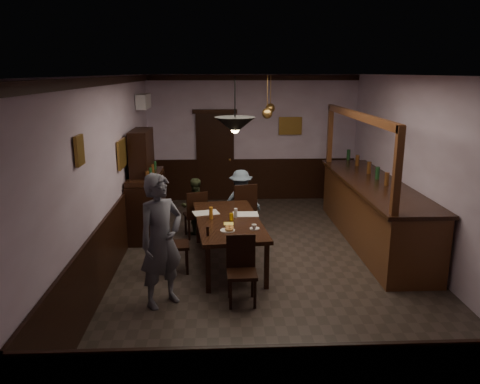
{
  "coord_description": "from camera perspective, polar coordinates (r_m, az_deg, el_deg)",
  "views": [
    {
      "loc": [
        -0.81,
        -7.16,
        3.05
      ],
      "look_at": [
        -0.47,
        0.22,
        1.15
      ],
      "focal_mm": 35.0,
      "sensor_mm": 36.0,
      "label": 1
    }
  ],
  "objects": [
    {
      "name": "pastry_ring_b",
      "position": [
        7.06,
        -1.29,
        -4.29
      ],
      "size": [
        0.13,
        0.13,
        0.04
      ],
      "primitive_type": "torus",
      "color": "#C68C47",
      "rests_on": "pastry_plate"
    },
    {
      "name": "picture_left_small",
      "position": [
        5.87,
        -19.0,
        4.82
      ],
      "size": [
        0.04,
        0.28,
        0.36
      ],
      "color": "olive",
      "rests_on": "ground"
    },
    {
      "name": "pastry_plate",
      "position": [
        7.0,
        -1.53,
        -4.69
      ],
      "size": [
        0.22,
        0.22,
        0.01
      ],
      "primitive_type": "cylinder",
      "color": "white",
      "rests_on": "dining_table"
    },
    {
      "name": "door_back",
      "position": [
        11.29,
        -3.04,
        4.21
      ],
      "size": [
        0.9,
        0.06,
        2.1
      ],
      "primitive_type": "cube",
      "color": "black",
      "rests_on": "ground"
    },
    {
      "name": "chair_far_left",
      "position": [
        8.79,
        -5.36,
        -2.5
      ],
      "size": [
        0.49,
        0.49,
        0.91
      ],
      "rotation": [
        0.0,
        0.0,
        3.41
      ],
      "color": "black",
      "rests_on": "ground"
    },
    {
      "name": "beer_glass",
      "position": [
        7.53,
        -3.56,
        -2.58
      ],
      "size": [
        0.06,
        0.06,
        0.2
      ],
      "primitive_type": "cylinder",
      "color": "#BF721E",
      "rests_on": "dining_table"
    },
    {
      "name": "chair_far_right",
      "position": [
        8.85,
        0.46,
        -1.88
      ],
      "size": [
        0.54,
        0.54,
        1.03
      ],
      "rotation": [
        0.0,
        0.0,
        3.39
      ],
      "color": "black",
      "rests_on": "ground"
    },
    {
      "name": "pendant_brass_far",
      "position": [
        10.17,
        3.72,
        10.16
      ],
      "size": [
        0.2,
        0.2,
        0.81
      ],
      "color": "#BF8C3F",
      "rests_on": "ground"
    },
    {
      "name": "ac_unit",
      "position": [
        10.2,
        -11.67,
        10.77
      ],
      "size": [
        0.2,
        0.85,
        0.3
      ],
      "color": "white",
      "rests_on": "ground"
    },
    {
      "name": "coffee_cup",
      "position": [
        7.03,
        1.73,
        -4.26
      ],
      "size": [
        0.09,
        0.09,
        0.07
      ],
      "primitive_type": "imported",
      "rotation": [
        0.0,
        0.0,
        0.11
      ],
      "color": "white",
      "rests_on": "saucer"
    },
    {
      "name": "person_seated_right",
      "position": [
        9.11,
        0.1,
        -1.08
      ],
      "size": [
        0.85,
        0.56,
        1.23
      ],
      "primitive_type": "imported",
      "rotation": [
        0.0,
        0.0,
        3.28
      ],
      "color": "slate",
      "rests_on": "ground"
    },
    {
      "name": "pendant_brass_mid",
      "position": [
        8.86,
        3.33,
        9.54
      ],
      "size": [
        0.2,
        0.2,
        0.81
      ],
      "color": "#BF8C3F",
      "rests_on": "ground"
    },
    {
      "name": "person_standing",
      "position": [
        6.25,
        -9.59,
        -5.89
      ],
      "size": [
        0.78,
        0.76,
        1.8
      ],
      "primitive_type": "imported",
      "rotation": [
        0.0,
        0.0,
        0.72
      ],
      "color": "#575864",
      "rests_on": "ground"
    },
    {
      "name": "pastry_ring_a",
      "position": [
        6.96,
        -1.31,
        -4.57
      ],
      "size": [
        0.13,
        0.13,
        0.04
      ],
      "primitive_type": "torus",
      "color": "#C68C47",
      "rests_on": "pastry_plate"
    },
    {
      "name": "person_seated_left",
      "position": [
        9.03,
        -5.55,
        -1.71
      ],
      "size": [
        0.64,
        0.57,
        1.1
      ],
      "primitive_type": "imported",
      "rotation": [
        0.0,
        0.0,
        3.49
      ],
      "color": "#3A4328",
      "rests_on": "ground"
    },
    {
      "name": "pepper_mill",
      "position": [
        6.79,
        -3.94,
        -4.78
      ],
      "size": [
        0.04,
        0.04,
        0.14
      ],
      "primitive_type": "cylinder",
      "color": "black",
      "rests_on": "dining_table"
    },
    {
      "name": "dining_table",
      "position": [
        7.56,
        -1.45,
        -3.81
      ],
      "size": [
        1.23,
        2.3,
        0.75
      ],
      "rotation": [
        0.0,
        0.0,
        0.11
      ],
      "color": "black",
      "rests_on": "ground"
    },
    {
      "name": "newspaper_right",
      "position": [
        7.78,
        0.68,
        -2.73
      ],
      "size": [
        0.42,
        0.3,
        0.01
      ],
      "primitive_type": "cube",
      "rotation": [
        0.0,
        0.0,
        0.0
      ],
      "color": "silver",
      "rests_on": "dining_table"
    },
    {
      "name": "water_glass",
      "position": [
        7.61,
        -0.53,
        -2.57
      ],
      "size": [
        0.06,
        0.06,
        0.15
      ],
      "primitive_type": "cylinder",
      "color": "silver",
      "rests_on": "dining_table"
    },
    {
      "name": "sideboard",
      "position": [
        9.08,
        -11.41,
        -0.16
      ],
      "size": [
        0.54,
        1.52,
        2.01
      ],
      "color": "black",
      "rests_on": "ground"
    },
    {
      "name": "soda_can",
      "position": [
        7.46,
        -1.05,
        -3.05
      ],
      "size": [
        0.07,
        0.07,
        0.12
      ],
      "primitive_type": "cylinder",
      "color": "yellow",
      "rests_on": "dining_table"
    },
    {
      "name": "picture_left_large",
      "position": [
        8.24,
        -14.18,
        4.56
      ],
      "size": [
        0.04,
        0.62,
        0.48
      ],
      "color": "olive",
      "rests_on": "ground"
    },
    {
      "name": "napkin",
      "position": [
        7.32,
        -1.4,
        -3.88
      ],
      "size": [
        0.17,
        0.17,
        0.0
      ],
      "primitive_type": "cube",
      "rotation": [
        0.0,
        0.0,
        0.11
      ],
      "color": "#EDD857",
      "rests_on": "dining_table"
    },
    {
      "name": "chair_side",
      "position": [
        7.37,
        -8.43,
        -5.91
      ],
      "size": [
        0.44,
        0.44,
        0.93
      ],
      "rotation": [
        0.0,
        0.0,
        1.68
      ],
      "color": "black",
      "rests_on": "ground"
    },
    {
      "name": "bar_counter",
      "position": [
        8.9,
        15.86,
        -2.11
      ],
      "size": [
        0.98,
        4.23,
        2.37
      ],
      "color": "#552B16",
      "rests_on": "ground"
    },
    {
      "name": "saucer",
      "position": [
        7.09,
        1.79,
        -4.46
      ],
      "size": [
        0.15,
        0.15,
        0.01
      ],
      "primitive_type": "cylinder",
      "color": "white",
      "rests_on": "dining_table"
    },
    {
      "name": "chair_near",
      "position": [
        6.4,
        0.17,
        -9.04
      ],
      "size": [
        0.41,
        0.41,
        0.92
      ],
      "rotation": [
        0.0,
        0.0,
        0.03
      ],
      "color": "black",
      "rests_on": "ground"
    },
    {
      "name": "pendant_iron",
      "position": [
        6.42,
        -0.61,
        8.14
      ],
      "size": [
        0.56,
        0.56,
        0.76
      ],
      "color": "black",
      "rests_on": "ground"
    },
    {
      "name": "picture_back",
      "position": [
        11.32,
        6.16,
        8.02
      ],
      "size": [
        0.55,
        0.04,
        0.42
      ],
      "color": "olive",
      "rests_on": "ground"
    },
    {
      "name": "room",
      "position": [
        7.37,
        3.75,
        2.25
      ],
      "size": [
        5.01,
        8.01,
        3.01
      ],
      "color": "#2D2621",
      "rests_on": "ground"
    },
    {
      "name": "newspaper_left",
      "position": [
        7.88,
        -4.19,
        -2.54
      ],
      "size": [
        0.48,
        0.39,
        0.01
      ],
      "primitive_type": "cube",
      "rotation": [
        0.0,
        0.0,
        0.25
      ],
      "color": "silver",
      "rests_on": "dining_table"
    }
  ]
}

